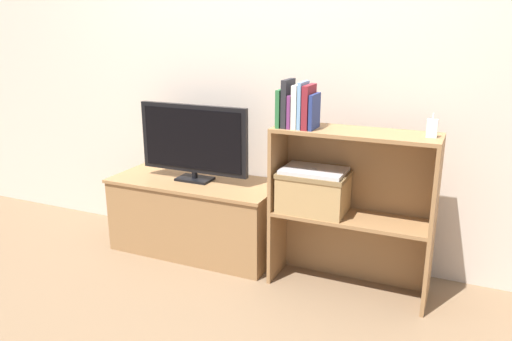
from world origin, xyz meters
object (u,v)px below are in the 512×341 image
(baby_monitor, at_px, (432,128))
(book_ivory, at_px, (298,106))
(book_charcoal, at_px, (288,103))
(book_skyblue, at_px, (303,105))
(book_plum, at_px, (293,111))
(book_maroon, at_px, (309,107))
(tv, at_px, (193,141))
(storage_basket_left, at_px, (313,190))
(book_forest, at_px, (282,108))
(tv_stand, at_px, (196,215))
(book_navy, at_px, (314,111))
(laptop, at_px, (314,171))

(baby_monitor, bearing_deg, book_ivory, -176.62)
(book_charcoal, distance_m, book_skyblue, 0.08)
(book_plum, relative_size, book_maroon, 0.76)
(tv, height_order, storage_basket_left, tv)
(tv, height_order, book_forest, book_forest)
(book_charcoal, relative_size, book_plum, 1.44)
(baby_monitor, bearing_deg, book_plum, -176.74)
(tv_stand, xyz_separation_m, book_plum, (0.69, -0.13, 0.74))
(book_maroon, xyz_separation_m, storage_basket_left, (0.03, 0.02, -0.46))
(book_navy, height_order, laptop, book_navy)
(book_ivory, xyz_separation_m, baby_monitor, (0.67, 0.04, -0.07))
(book_ivory, height_order, baby_monitor, book_ivory)
(book_skyblue, bearing_deg, book_charcoal, 180.00)
(book_charcoal, bearing_deg, book_skyblue, 0.00)
(book_maroon, bearing_deg, book_ivory, 180.00)
(book_forest, xyz_separation_m, laptop, (0.18, 0.02, -0.33))
(tv, bearing_deg, baby_monitor, -3.47)
(book_skyblue, relative_size, laptop, 0.72)
(tv, distance_m, book_plum, 0.74)
(book_ivory, xyz_separation_m, storage_basket_left, (0.09, 0.02, -0.46))
(baby_monitor, relative_size, laptop, 0.35)
(tv_stand, height_order, book_skyblue, book_skyblue)
(baby_monitor, bearing_deg, book_forest, -177.00)
(book_navy, relative_size, laptop, 0.54)
(book_skyblue, relative_size, baby_monitor, 2.06)
(baby_monitor, bearing_deg, tv, 176.53)
(book_charcoal, distance_m, baby_monitor, 0.73)
(book_ivory, distance_m, book_skyblue, 0.03)
(tv_stand, bearing_deg, book_ivory, -9.93)
(book_charcoal, height_order, baby_monitor, book_charcoal)
(book_forest, relative_size, book_ivory, 0.88)
(book_forest, bearing_deg, book_maroon, 0.00)
(tv, bearing_deg, book_charcoal, -10.61)
(book_plum, height_order, baby_monitor, book_plum)
(book_plum, xyz_separation_m, baby_monitor, (0.70, 0.04, -0.04))
(book_navy, bearing_deg, tv, 171.29)
(book_maroon, distance_m, storage_basket_left, 0.46)
(book_plum, xyz_separation_m, storage_basket_left, (0.12, 0.02, -0.43))
(tv, bearing_deg, book_ivory, -9.81)
(book_skyblue, bearing_deg, book_maroon, 0.00)
(tv_stand, xyz_separation_m, book_forest, (0.63, -0.13, 0.76))
(book_forest, distance_m, storage_basket_left, 0.48)
(baby_monitor, height_order, storage_basket_left, baby_monitor)
(book_navy, bearing_deg, book_maroon, 180.00)
(laptop, bearing_deg, storage_basket_left, 0.00)
(book_charcoal, height_order, storage_basket_left, book_charcoal)
(tv, distance_m, book_navy, 0.86)
(tv_stand, bearing_deg, book_charcoal, -10.74)
(tv_stand, xyz_separation_m, book_maroon, (0.78, -0.13, 0.77))
(laptop, bearing_deg, book_charcoal, -170.54)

